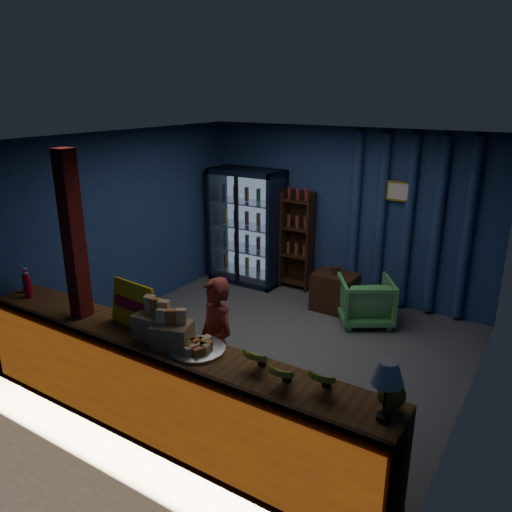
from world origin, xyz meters
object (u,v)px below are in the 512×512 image
at_px(pastry_tray, 197,348).
at_px(table_lamp, 387,375).
at_px(shopkeeper, 216,344).
at_px(green_chair, 365,300).

bearing_deg(pastry_tray, table_lamp, -2.15).
distance_m(shopkeeper, green_chair, 2.74).
relative_size(shopkeeper, pastry_tray, 2.79).
xyz_separation_m(green_chair, pastry_tray, (-0.35, -3.22, 0.65)).
bearing_deg(green_chair, shopkeeper, 44.35).
distance_m(green_chair, table_lamp, 3.67).
height_order(green_chair, table_lamp, table_lamp).
xyz_separation_m(green_chair, table_lamp, (1.32, -3.28, 0.97)).
relative_size(green_chair, table_lamp, 1.62).
bearing_deg(green_chair, table_lamp, 78.70).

